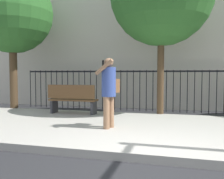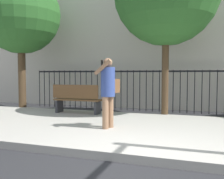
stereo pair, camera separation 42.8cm
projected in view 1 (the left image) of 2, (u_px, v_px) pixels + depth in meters
The scene contains 6 objects.
ground_plane at pixel (153, 165), 4.12m from camera, with size 60.00×60.00×0.00m, color #28282B.
sidewalk at pixel (163, 131), 6.24m from camera, with size 28.00×4.40×0.15m, color #B2ADA3.
iron_fence at pixel (170, 85), 9.74m from camera, with size 12.03×0.04×1.60m.
pedestrian_on_phone at pixel (109, 88), 6.14m from camera, with size 0.51×0.71×1.68m.
street_bench at pixel (72, 99), 8.34m from camera, with size 1.60×0.45×0.95m.
street_tree_mid at pixel (12, 13), 9.67m from camera, with size 3.03×3.03×5.27m.
Camera 1 is at (0.42, -4.07, 1.45)m, focal length 41.26 mm.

